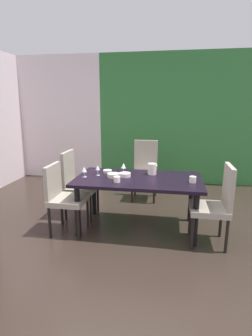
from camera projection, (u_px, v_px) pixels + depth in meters
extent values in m
cube|color=#2F241E|center=(110.00, 248.00, 3.13)|extent=(5.61, 5.88, 0.02)
cube|color=silver|center=(59.00, 119.00, 5.87)|extent=(1.96, 0.10, 2.68)
cube|color=#327337|center=(187.00, 120.00, 5.41)|extent=(3.66, 0.10, 2.68)
cube|color=black|center=(138.00, 179.00, 3.45)|extent=(1.64, 0.92, 0.04)
cylinder|color=black|center=(94.00, 193.00, 3.99)|extent=(0.07, 0.07, 0.67)
cylinder|color=black|center=(191.00, 199.00, 3.76)|extent=(0.07, 0.07, 0.67)
cylinder|color=black|center=(78.00, 212.00, 3.31)|extent=(0.07, 0.07, 0.67)
cylinder|color=black|center=(195.00, 220.00, 3.07)|extent=(0.07, 0.07, 0.67)
cube|color=#A19687|center=(69.00, 200.00, 3.40)|extent=(0.44, 0.44, 0.07)
cube|color=#A19687|center=(53.00, 182.00, 3.38)|extent=(0.05, 0.42, 0.47)
cylinder|color=black|center=(88.00, 212.00, 3.61)|extent=(0.04, 0.04, 0.41)
cylinder|color=black|center=(78.00, 225.00, 3.25)|extent=(0.04, 0.04, 0.41)
cylinder|color=black|center=(62.00, 211.00, 3.67)|extent=(0.04, 0.04, 0.41)
cylinder|color=black|center=(50.00, 222.00, 3.31)|extent=(0.04, 0.04, 0.41)
cube|color=#A19687|center=(209.00, 209.00, 3.11)|extent=(0.44, 0.44, 0.07)
cube|color=#A19687|center=(228.00, 188.00, 3.02)|extent=(0.05, 0.42, 0.54)
cylinder|color=black|center=(192.00, 234.00, 3.02)|extent=(0.04, 0.04, 0.41)
cylinder|color=black|center=(190.00, 220.00, 3.38)|extent=(0.04, 0.04, 0.41)
cylinder|color=black|center=(227.00, 236.00, 2.96)|extent=(0.04, 0.04, 0.41)
cylinder|color=black|center=(221.00, 222.00, 3.32)|extent=(0.04, 0.04, 0.41)
cube|color=#A19687|center=(82.00, 188.00, 3.90)|extent=(0.44, 0.44, 0.07)
cube|color=#A19687|center=(68.00, 170.00, 3.86)|extent=(0.05, 0.42, 0.55)
cylinder|color=black|center=(98.00, 199.00, 4.10)|extent=(0.04, 0.04, 0.41)
cylinder|color=black|center=(91.00, 209.00, 3.74)|extent=(0.04, 0.04, 0.41)
cylinder|color=black|center=(75.00, 198.00, 4.17)|extent=(0.04, 0.04, 0.41)
cylinder|color=black|center=(66.00, 207.00, 3.80)|extent=(0.04, 0.04, 0.41)
cube|color=#A19687|center=(144.00, 175.00, 4.60)|extent=(0.44, 0.44, 0.07)
cube|color=#A19687|center=(146.00, 156.00, 4.73)|extent=(0.42, 0.05, 0.59)
cylinder|color=black|center=(154.00, 192.00, 4.45)|extent=(0.04, 0.04, 0.41)
cylinder|color=black|center=(132.00, 191.00, 4.51)|extent=(0.04, 0.04, 0.41)
cylinder|color=black|center=(155.00, 185.00, 4.81)|extent=(0.04, 0.04, 0.41)
cylinder|color=black|center=(135.00, 184.00, 4.87)|extent=(0.04, 0.04, 0.41)
cylinder|color=silver|center=(98.00, 175.00, 3.56)|extent=(0.06, 0.06, 0.00)
cylinder|color=silver|center=(98.00, 172.00, 3.56)|extent=(0.01, 0.01, 0.07)
cone|color=silver|center=(98.00, 168.00, 3.54)|extent=(0.06, 0.06, 0.07)
cylinder|color=silver|center=(84.00, 177.00, 3.48)|extent=(0.06, 0.06, 0.00)
cylinder|color=silver|center=(84.00, 174.00, 3.47)|extent=(0.01, 0.01, 0.07)
cone|color=silver|center=(84.00, 169.00, 3.46)|extent=(0.07, 0.07, 0.07)
cylinder|color=silver|center=(124.00, 174.00, 3.63)|extent=(0.06, 0.06, 0.00)
cylinder|color=silver|center=(123.00, 171.00, 3.62)|extent=(0.01, 0.01, 0.08)
cone|color=silver|center=(123.00, 165.00, 3.60)|extent=(0.07, 0.07, 0.07)
cylinder|color=silver|center=(113.00, 175.00, 3.47)|extent=(0.16, 0.16, 0.05)
cylinder|color=white|center=(125.00, 175.00, 3.50)|extent=(0.16, 0.16, 0.05)
cylinder|color=silver|center=(108.00, 171.00, 3.72)|extent=(0.13, 0.13, 0.04)
cylinder|color=white|center=(117.00, 179.00, 3.25)|extent=(0.08, 0.08, 0.07)
cylinder|color=white|center=(193.00, 179.00, 3.23)|extent=(0.08, 0.08, 0.08)
cylinder|color=silver|center=(152.00, 169.00, 3.60)|extent=(0.12, 0.12, 0.15)
cone|color=silver|center=(156.00, 165.00, 3.57)|extent=(0.04, 0.04, 0.03)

